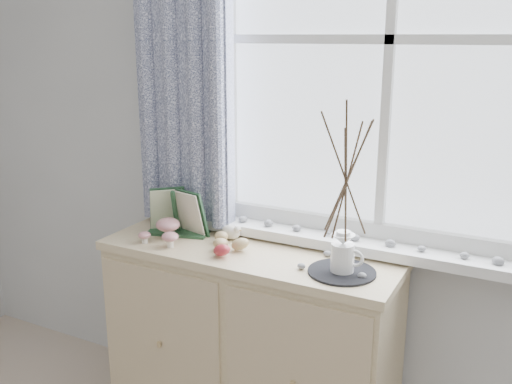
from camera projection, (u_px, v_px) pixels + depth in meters
The scene contains 8 objects.
sideboard at pixel (250, 344), 2.36m from camera, with size 1.20×0.45×0.85m.
botanical_book at pixel (173, 213), 2.37m from camera, with size 0.29×0.13×0.21m, color #1F4127, non-canonical shape.
toadstool_cluster at pixel (166, 229), 2.32m from camera, with size 0.18×0.16×0.09m.
wooden_eggs at pixel (226, 243), 2.23m from camera, with size 0.17×0.17×0.07m.
songbird_figurine at pixel (231, 231), 2.35m from camera, with size 0.12×0.06×0.06m, color white, non-canonical shape.
crocheted_doily at pixel (342, 272), 2.02m from camera, with size 0.24×0.24×0.01m, color black.
twig_pitcher at pixel (346, 174), 1.93m from camera, with size 0.23×0.23×0.63m.
sideboard_pebbles at pixel (323, 260), 2.11m from camera, with size 0.33×0.23×0.02m.
Camera 1 is at (0.84, -0.11, 1.66)m, focal length 40.00 mm.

